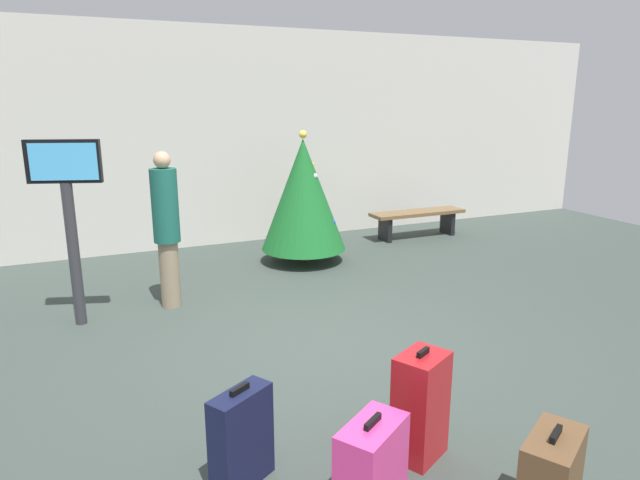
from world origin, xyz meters
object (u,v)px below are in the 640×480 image
flight_info_kiosk (68,203)px  holiday_tree (303,195)px  traveller_0 (166,226)px  suitcase_3 (242,438)px  waiting_bench (417,217)px  suitcase_1 (420,406)px  suitcase_0 (372,467)px

flight_info_kiosk → holiday_tree: bearing=21.6°
traveller_0 → suitcase_3: 3.50m
holiday_tree → waiting_bench: holiday_tree is taller
waiting_bench → traveller_0: (-4.62, -1.72, 0.62)m
holiday_tree → suitcase_3: 5.14m
holiday_tree → traveller_0: 2.44m
flight_info_kiosk → waiting_bench: bearing=18.3°
waiting_bench → suitcase_3: suitcase_3 is taller
holiday_tree → suitcase_3: (-2.28, -4.55, -0.71)m
flight_info_kiosk → waiting_bench: size_ratio=1.14×
traveller_0 → suitcase_1: bearing=-73.4°
holiday_tree → waiting_bench: bearing=13.8°
flight_info_kiosk → traveller_0: 1.08m
traveller_0 → suitcase_1: size_ratio=2.32×
traveller_0 → suitcase_3: size_ratio=2.68×
waiting_bench → traveller_0: traveller_0 is taller
suitcase_1 → suitcase_3: bearing=169.9°
holiday_tree → flight_info_kiosk: (-3.18, -1.26, 0.32)m
suitcase_3 → suitcase_1: bearing=-10.1°
suitcase_1 → suitcase_3: 1.22m
holiday_tree → suitcase_0: size_ratio=3.26×
flight_info_kiosk → traveller_0: size_ratio=1.09×
suitcase_1 → traveller_0: bearing=106.6°
holiday_tree → suitcase_0: bearing=-107.9°
suitcase_3 → flight_info_kiosk: bearing=105.3°
holiday_tree → traveller_0: holiday_tree is taller
suitcase_1 → flight_info_kiosk: bearing=120.9°
waiting_bench → suitcase_1: size_ratio=2.21×
suitcase_0 → suitcase_3: suitcase_3 is taller
traveller_0 → suitcase_1: traveller_0 is taller
suitcase_0 → suitcase_1: bearing=30.0°
flight_info_kiosk → suitcase_3: size_ratio=2.93×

